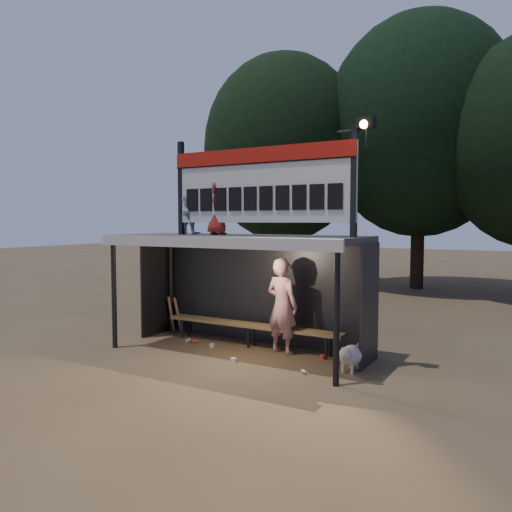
# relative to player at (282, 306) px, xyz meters

# --- Properties ---
(ground) EXTENTS (80.00, 80.00, 0.00)m
(ground) POSITION_rel_player_xyz_m (-0.77, -0.43, -0.94)
(ground) COLOR brown
(ground) RESTS_ON ground
(player) EXTENTS (0.76, 0.57, 1.88)m
(player) POSITION_rel_player_xyz_m (0.00, 0.00, 0.00)
(player) COLOR silver
(player) RESTS_ON ground
(child_a) EXTENTS (0.54, 0.44, 1.05)m
(child_a) POSITION_rel_player_xyz_m (-1.99, -0.32, 1.91)
(child_a) COLOR gray
(child_a) RESTS_ON dugout_shelter
(child_b) EXTENTS (0.53, 0.35, 1.07)m
(child_b) POSITION_rel_player_xyz_m (-1.27, -0.36, 1.92)
(child_b) COLOR maroon
(child_b) RESTS_ON dugout_shelter
(dugout_shelter) EXTENTS (5.10, 2.08, 2.32)m
(dugout_shelter) POSITION_rel_player_xyz_m (-0.77, -0.18, 0.91)
(dugout_shelter) COLOR #3C3C3E
(dugout_shelter) RESTS_ON ground
(scoreboard_assembly) EXTENTS (4.10, 0.27, 1.99)m
(scoreboard_assembly) POSITION_rel_player_xyz_m (-0.21, -0.43, 2.38)
(scoreboard_assembly) COLOR black
(scoreboard_assembly) RESTS_ON dugout_shelter
(bench) EXTENTS (4.00, 0.35, 0.48)m
(bench) POSITION_rel_player_xyz_m (-0.77, 0.12, -0.51)
(bench) COLOR olive
(bench) RESTS_ON ground
(tree_left) EXTENTS (6.46, 6.46, 9.27)m
(tree_left) POSITION_rel_player_xyz_m (-4.77, 9.57, 4.57)
(tree_left) COLOR black
(tree_left) RESTS_ON ground
(tree_mid) EXTENTS (7.22, 7.22, 10.36)m
(tree_mid) POSITION_rel_player_xyz_m (0.23, 11.07, 5.22)
(tree_mid) COLOR black
(tree_mid) RESTS_ON ground
(dog) EXTENTS (0.36, 0.81, 0.49)m
(dog) POSITION_rel_player_xyz_m (1.57, -0.49, -0.66)
(dog) COLOR beige
(dog) RESTS_ON ground
(bats) EXTENTS (0.48, 0.33, 0.84)m
(bats) POSITION_rel_player_xyz_m (-2.91, 0.39, -0.51)
(bats) COLOR olive
(bats) RESTS_ON ground
(litter) EXTENTS (3.20, 1.13, 0.08)m
(litter) POSITION_rel_player_xyz_m (-0.69, -0.46, -0.90)
(litter) COLOR red
(litter) RESTS_ON ground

